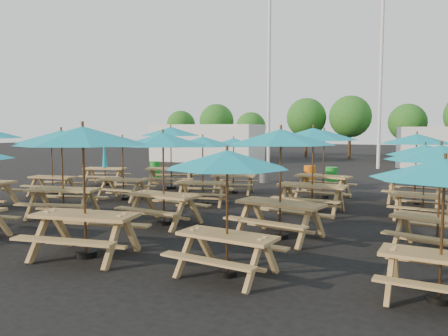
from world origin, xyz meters
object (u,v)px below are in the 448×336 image
at_px(picnic_unit_12, 227,165).
at_px(waste_bin_1, 265,173).
at_px(picnic_unit_6, 122,145).
at_px(picnic_unit_18, 425,154).
at_px(picnic_unit_3, 105,164).
at_px(picnic_unit_17, 441,158).
at_px(picnic_unit_7, 171,134).
at_px(picnic_unit_10, 203,145).
at_px(picnic_unit_19, 417,142).
at_px(picnic_unit_8, 83,142).
at_px(picnic_unit_11, 234,145).
at_px(picnic_unit_2, 51,145).
at_px(waste_bin_2, 310,175).
at_px(picnic_unit_9, 163,144).
at_px(picnic_unit_14, 313,138).
at_px(waste_bin_0, 155,170).
at_px(picnic_unit_15, 324,138).
at_px(picnic_unit_5, 61,141).
at_px(picnic_unit_13, 281,142).
at_px(picnic_unit_16, 445,176).
at_px(waste_bin_3, 332,177).

relative_size(picnic_unit_12, waste_bin_1, 2.85).
height_order(picnic_unit_6, picnic_unit_18, picnic_unit_6).
relative_size(picnic_unit_3, picnic_unit_17, 0.86).
relative_size(picnic_unit_7, picnic_unit_10, 1.25).
bearing_deg(picnic_unit_19, picnic_unit_8, -115.95).
relative_size(picnic_unit_11, picnic_unit_17, 0.89).
distance_m(picnic_unit_2, picnic_unit_6, 3.00).
bearing_deg(waste_bin_2, picnic_unit_10, -108.98).
bearing_deg(picnic_unit_3, picnic_unit_9, -55.53).
relative_size(picnic_unit_3, picnic_unit_14, 0.86).
height_order(picnic_unit_10, waste_bin_0, picnic_unit_10).
height_order(picnic_unit_15, waste_bin_1, picnic_unit_15).
bearing_deg(picnic_unit_14, picnic_unit_8, -112.54).
height_order(picnic_unit_5, picnic_unit_13, picnic_unit_13).
height_order(picnic_unit_10, picnic_unit_12, picnic_unit_10).
xyz_separation_m(picnic_unit_8, picnic_unit_16, (6.16, 0.08, -0.40)).
height_order(picnic_unit_5, picnic_unit_7, picnic_unit_7).
height_order(picnic_unit_14, waste_bin_2, picnic_unit_14).
bearing_deg(picnic_unit_10, waste_bin_2, 61.97).
xyz_separation_m(picnic_unit_10, waste_bin_0, (-5.49, 6.18, -1.54)).
bearing_deg(picnic_unit_13, picnic_unit_15, 103.91).
height_order(picnic_unit_5, picnic_unit_19, picnic_unit_5).
bearing_deg(picnic_unit_13, picnic_unit_9, -171.38).
distance_m(picnic_unit_9, picnic_unit_11, 5.83).
distance_m(picnic_unit_15, waste_bin_0, 9.65).
xyz_separation_m(picnic_unit_3, picnic_unit_10, (6.05, -2.88, 1.02)).
height_order(picnic_unit_10, picnic_unit_19, picnic_unit_19).
bearing_deg(picnic_unit_13, picnic_unit_3, 160.32).
bearing_deg(waste_bin_2, picnic_unit_13, -82.99).
height_order(picnic_unit_9, waste_bin_3, picnic_unit_9).
distance_m(picnic_unit_12, picnic_unit_15, 9.00).
distance_m(picnic_unit_14, waste_bin_2, 6.91).
height_order(picnic_unit_15, picnic_unit_18, picnic_unit_15).
bearing_deg(picnic_unit_6, picnic_unit_11, 44.83).
relative_size(picnic_unit_12, picnic_unit_13, 0.82).
relative_size(picnic_unit_7, waste_bin_0, 3.73).
xyz_separation_m(picnic_unit_13, picnic_unit_14, (0.11, 3.31, 0.03)).
height_order(picnic_unit_5, picnic_unit_12, picnic_unit_5).
distance_m(picnic_unit_9, picnic_unit_15, 6.69).
bearing_deg(picnic_unit_13, picnic_unit_6, 167.06).
distance_m(picnic_unit_14, picnic_unit_17, 4.56).
height_order(picnic_unit_6, picnic_unit_7, picnic_unit_7).
height_order(picnic_unit_5, picnic_unit_6, picnic_unit_5).
xyz_separation_m(picnic_unit_7, picnic_unit_16, (9.30, -9.03, -0.43)).
bearing_deg(picnic_unit_5, picnic_unit_6, 81.26).
xyz_separation_m(picnic_unit_15, waste_bin_1, (-3.25, 3.63, -1.72)).
height_order(picnic_unit_14, picnic_unit_17, picnic_unit_14).
height_order(picnic_unit_8, picnic_unit_14, picnic_unit_8).
bearing_deg(picnic_unit_3, picnic_unit_19, -13.06).
bearing_deg(picnic_unit_13, picnic_unit_11, 132.88).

